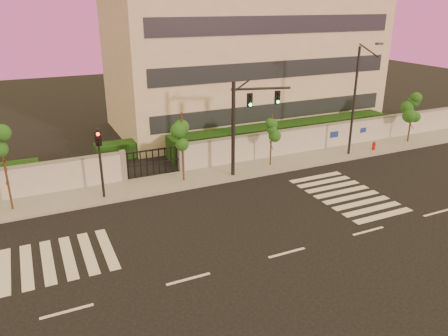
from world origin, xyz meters
The scene contains 14 objects.
ground centered at (0.00, 0.00, 0.00)m, with size 120.00×120.00×0.00m, color black.
sidewalk centered at (0.00, 10.50, 0.07)m, with size 60.00×3.00×0.15m, color gray.
perimeter_wall centered at (0.10, 12.00, 1.07)m, with size 60.00×0.36×2.20m.
hedge_row centered at (1.17, 14.74, 0.82)m, with size 41.00×4.25×1.80m.
institutional_building centered at (9.00, 21.99, 6.16)m, with size 24.40×12.40×12.25m.
road_markings centered at (-1.58, 3.76, 0.01)m, with size 57.00×7.62×0.02m.
street_tree_c centered at (-11.75, 10.38, 3.89)m, with size 1.52×1.21×5.30m.
street_tree_d centered at (-1.43, 10.33, 3.47)m, with size 1.52×1.21×4.71m.
street_tree_e centered at (5.28, 10.47, 2.89)m, with size 1.33×1.06×3.92m.
street_tree_f centered at (18.72, 10.43, 3.01)m, with size 1.61×1.28×4.08m.
traffic_signal_main centered at (2.74, 9.77, 4.12)m, with size 4.07×1.22×6.52m.
traffic_signal_secondary centered at (-6.74, 9.83, 2.82)m, with size 0.35×0.34×4.45m.
streetlight_east centered at (12.01, 9.79, 4.67)m, with size 0.52×2.08×8.63m.
fire_hydrant centered at (14.46, 9.89, 0.42)m, with size 0.33×0.31×0.84m.
Camera 1 is at (-10.30, -15.03, 11.19)m, focal length 35.00 mm.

